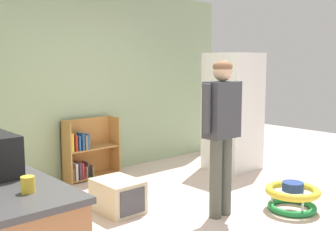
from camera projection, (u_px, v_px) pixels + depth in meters
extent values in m
plane|color=beige|center=(205.00, 218.00, 4.34)|extent=(12.00, 12.00, 0.00)
cube|color=#99B088|center=(87.00, 83.00, 5.88)|extent=(5.20, 0.06, 2.70)
sphere|color=silver|center=(22.00, 205.00, 3.14)|extent=(0.04, 0.04, 0.04)
cube|color=white|center=(233.00, 112.00, 6.26)|extent=(0.70, 0.68, 1.78)
cylinder|color=silver|center=(226.00, 109.00, 5.88)|extent=(0.02, 0.02, 0.50)
cube|color=#333333|center=(218.00, 87.00, 5.97)|extent=(0.01, 0.67, 0.01)
cube|color=#B68043|center=(66.00, 153.00, 5.53)|extent=(0.02, 0.28, 0.85)
cube|color=#B68043|center=(114.00, 145.00, 6.04)|extent=(0.02, 0.28, 0.85)
cube|color=#BB7D3E|center=(87.00, 147.00, 5.88)|extent=(0.80, 0.02, 0.85)
cube|color=#B68043|center=(92.00, 176.00, 5.84)|extent=(0.76, 0.24, 0.02)
cube|color=#B68043|center=(92.00, 148.00, 5.78)|extent=(0.76, 0.24, 0.02)
cube|color=brown|center=(71.00, 174.00, 5.57)|extent=(0.02, 0.17, 0.18)
cube|color=gold|center=(70.00, 142.00, 5.51)|extent=(0.03, 0.17, 0.25)
cube|color=silver|center=(74.00, 171.00, 5.60)|extent=(0.03, 0.17, 0.23)
cube|color=#AE2C20|center=(74.00, 143.00, 5.55)|extent=(0.03, 0.17, 0.22)
cube|color=#413546|center=(78.00, 171.00, 5.64)|extent=(0.03, 0.17, 0.24)
cube|color=#2A5E9B|center=(77.00, 143.00, 5.59)|extent=(0.02, 0.17, 0.21)
cube|color=#B5232A|center=(80.00, 170.00, 5.66)|extent=(0.03, 0.17, 0.23)
cube|color=#295596|center=(81.00, 141.00, 5.62)|extent=(0.03, 0.17, 0.23)
cube|color=beige|center=(85.00, 172.00, 5.72)|extent=(0.02, 0.17, 0.16)
cube|color=olive|center=(84.00, 142.00, 5.66)|extent=(0.03, 0.17, 0.20)
cube|color=#4B413F|center=(86.00, 169.00, 5.72)|extent=(0.02, 0.17, 0.22)
cube|color=#2B549D|center=(86.00, 141.00, 5.68)|extent=(0.03, 0.17, 0.22)
cube|color=brown|center=(90.00, 170.00, 5.77)|extent=(0.02, 0.17, 0.17)
cylinder|color=#55584E|center=(216.00, 178.00, 4.31)|extent=(0.13, 0.13, 0.86)
cylinder|color=#55584E|center=(226.00, 176.00, 4.42)|extent=(0.13, 0.13, 0.86)
cube|color=#3D4046|center=(222.00, 110.00, 4.27)|extent=(0.38, 0.22, 0.59)
cylinder|color=#3D4046|center=(206.00, 109.00, 4.11)|extent=(0.09, 0.09, 0.50)
cylinder|color=#3D4046|center=(237.00, 105.00, 4.42)|extent=(0.09, 0.09, 0.50)
sphere|color=#E2B390|center=(223.00, 72.00, 4.22)|extent=(0.20, 0.20, 0.20)
ellipsoid|color=brown|center=(223.00, 67.00, 4.21)|extent=(0.21, 0.21, 0.13)
torus|color=#229244|center=(292.00, 207.00, 4.58)|extent=(0.54, 0.54, 0.07)
torus|color=yellow|center=(293.00, 191.00, 4.56)|extent=(0.60, 0.60, 0.08)
cylinder|color=navy|center=(293.00, 187.00, 4.55)|extent=(0.23, 0.23, 0.10)
cylinder|color=silver|center=(303.00, 195.00, 4.72)|extent=(0.02, 0.02, 0.18)
cylinder|color=silver|center=(272.00, 197.00, 4.64)|extent=(0.02, 0.02, 0.18)
cylinder|color=silver|center=(303.00, 206.00, 4.36)|extent=(0.02, 0.02, 0.18)
cube|color=beige|center=(118.00, 196.00, 4.52)|extent=(0.42, 0.54, 0.36)
cube|color=#424247|center=(133.00, 202.00, 4.32)|extent=(0.32, 0.01, 0.27)
cube|color=#2D2D33|center=(14.00, 153.00, 2.78)|extent=(0.01, 0.31, 0.20)
cube|color=#515156|center=(2.00, 148.00, 2.94)|extent=(0.01, 0.10, 0.20)
cylinder|color=yellow|center=(28.00, 184.00, 2.38)|extent=(0.08, 0.08, 0.09)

